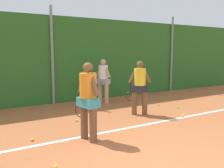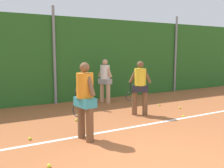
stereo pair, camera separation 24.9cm
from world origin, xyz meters
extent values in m
plane|color=#A85B33|center=(0.00, 1.76, 0.00)|extent=(30.30, 30.30, 0.00)
cube|color=#286023|center=(0.00, 6.01, 1.56)|extent=(19.69, 0.25, 3.13)
cylinder|color=gray|center=(0.00, 5.83, 1.72)|extent=(0.10, 0.10, 3.45)
cylinder|color=gray|center=(5.68, 5.83, 1.72)|extent=(0.10, 0.10, 3.45)
cube|color=white|center=(0.00, 2.15, 0.00)|extent=(14.39, 0.10, 0.01)
cylinder|color=brown|center=(-0.43, 1.75, 0.36)|extent=(0.16, 0.16, 0.73)
cylinder|color=brown|center=(-0.49, 2.06, 0.36)|extent=(0.16, 0.16, 0.73)
cube|color=teal|center=(-0.46, 1.91, 0.82)|extent=(0.37, 0.53, 0.19)
cylinder|color=orange|center=(-0.46, 1.91, 1.18)|extent=(0.36, 0.36, 0.52)
sphere|color=brown|center=(-0.46, 1.91, 1.55)|extent=(0.21, 0.21, 0.21)
cylinder|color=brown|center=(-0.43, 1.71, 1.22)|extent=(0.14, 0.29, 0.49)
cylinder|color=brown|center=(-0.50, 2.10, 1.22)|extent=(0.14, 0.29, 0.49)
cylinder|color=black|center=(-0.57, 2.18, 0.86)|extent=(0.03, 0.03, 0.28)
torus|color=#26262B|center=(-0.57, 2.18, 0.59)|extent=(0.08, 0.28, 0.28)
cylinder|color=brown|center=(1.87, 2.97, 0.35)|extent=(0.16, 0.16, 0.70)
cylinder|color=brown|center=(1.62, 3.14, 0.35)|extent=(0.16, 0.16, 0.70)
cube|color=#23232D|center=(1.75, 3.05, 0.79)|extent=(0.54, 0.49, 0.19)
cylinder|color=yellow|center=(1.75, 3.05, 1.14)|extent=(0.34, 0.34, 0.50)
sphere|color=brown|center=(1.75, 3.05, 1.50)|extent=(0.20, 0.20, 0.20)
cylinder|color=brown|center=(1.91, 2.94, 1.17)|extent=(0.26, 0.20, 0.48)
cylinder|color=brown|center=(1.58, 3.16, 1.17)|extent=(0.26, 0.20, 0.48)
cylinder|color=black|center=(1.49, 3.17, 0.83)|extent=(0.03, 0.03, 0.28)
torus|color=#26262B|center=(1.49, 3.17, 0.56)|extent=(0.25, 0.18, 0.28)
cylinder|color=tan|center=(1.58, 5.24, 0.35)|extent=(0.16, 0.16, 0.70)
cylinder|color=tan|center=(1.68, 4.95, 0.35)|extent=(0.16, 0.16, 0.70)
cube|color=#99999E|center=(1.63, 5.10, 0.79)|extent=(0.42, 0.53, 0.19)
cylinder|color=white|center=(1.63, 5.10, 1.13)|extent=(0.34, 0.34, 0.50)
sphere|color=tan|center=(1.63, 5.10, 1.49)|extent=(0.20, 0.20, 0.20)
cylinder|color=tan|center=(1.56, 5.28, 1.17)|extent=(0.16, 0.27, 0.47)
cylinder|color=tan|center=(1.70, 4.92, 1.17)|extent=(0.16, 0.27, 0.47)
sphere|color=#CCDB33|center=(2.70, 2.23, 0.03)|extent=(0.07, 0.07, 0.07)
sphere|color=#CCDB33|center=(-0.15, 3.32, 0.03)|extent=(0.07, 0.07, 0.07)
sphere|color=#CCDB33|center=(-1.52, 2.45, 0.03)|extent=(0.07, 0.07, 0.07)
sphere|color=#CCDB33|center=(3.37, 3.07, 0.03)|extent=(0.07, 0.07, 0.07)
sphere|color=#CCDB33|center=(-1.48, 1.00, 0.03)|extent=(0.07, 0.07, 0.07)
sphere|color=#CCDB33|center=(3.06, 3.72, 0.03)|extent=(0.07, 0.07, 0.07)
camera|label=1|loc=(-2.61, -2.69, 1.89)|focal=39.37mm
camera|label=2|loc=(-2.39, -2.81, 1.89)|focal=39.37mm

